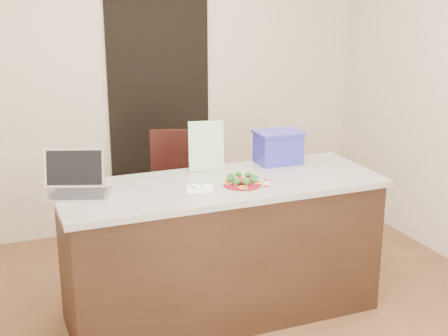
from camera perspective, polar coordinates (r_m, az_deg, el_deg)
name	(u,v)px	position (r m, az deg, el deg)	size (l,w,h in m)	color
ground	(236,330)	(4.11, 1.12, -14.63)	(4.00, 4.00, 0.00)	brown
room_shell	(238,77)	(3.55, 1.26, 8.34)	(4.00, 4.00, 4.00)	white
doorway	(160,116)	(5.53, -5.87, 4.73)	(0.90, 0.02, 2.00)	black
island	(222,249)	(4.10, -0.22, -7.41)	(2.06, 0.76, 0.92)	black
plate	(242,184)	(3.88, 1.68, -1.45)	(0.24, 0.24, 0.02)	maroon
meatballs	(242,181)	(3.86, 1.70, -1.16)	(0.09, 0.09, 0.03)	brown
broccoli	(242,178)	(3.86, 1.68, -0.93)	(0.20, 0.20, 0.03)	#134916
pepper_rings	(242,183)	(3.87, 1.68, -1.34)	(0.23, 0.23, 0.01)	yellow
napkin	(200,189)	(3.81, -2.23, -1.90)	(0.16, 0.16, 0.01)	white
fork	(196,188)	(3.80, -2.54, -1.82)	(0.06, 0.14, 0.00)	silver
knife	(205,188)	(3.80, -1.71, -1.83)	(0.04, 0.21, 0.01)	white
yogurt_bottle	(267,185)	(3.81, 3.91, -1.57)	(0.03, 0.03, 0.06)	white
laptop	(77,182)	(3.82, -13.33, -1.21)	(0.43, 0.40, 0.26)	silver
leaflet	(206,146)	(4.14, -1.64, 2.02)	(0.23, 0.00, 0.33)	white
blue_box	(278,147)	(4.34, 4.98, 1.93)	(0.32, 0.23, 0.23)	#2E31A6
chair	(186,191)	(4.79, -3.49, -2.08)	(0.58, 0.59, 1.06)	black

